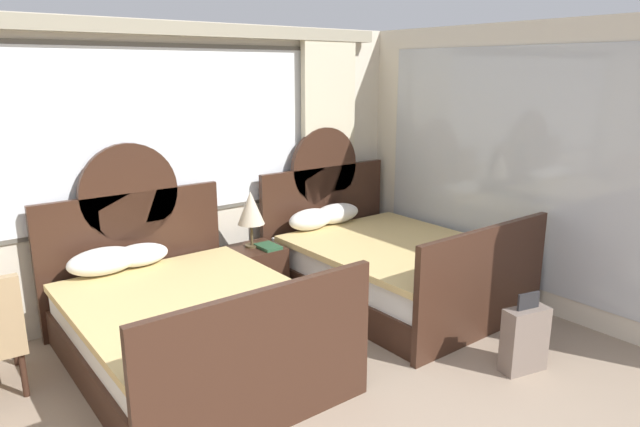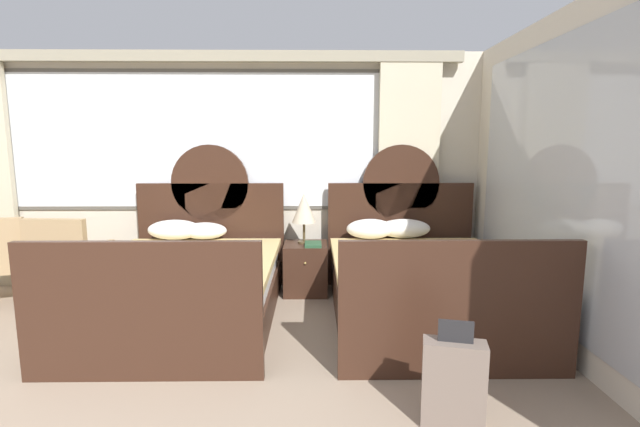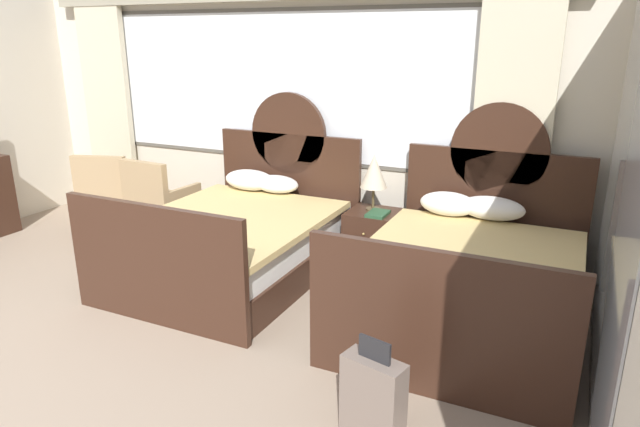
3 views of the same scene
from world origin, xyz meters
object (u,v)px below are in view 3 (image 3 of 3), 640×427
object	(u,v)px
bed_near_window	(238,238)
table_lamp_on_nightstand	(374,172)
nightstand_between_beds	(372,238)
book_on_nightstand	(378,214)
bed_near_mirror	(468,278)
armchair_by_window_centre	(109,188)
suitcase_on_floor	(373,399)
armchair_by_window_left	(158,196)

from	to	relation	value
bed_near_window	table_lamp_on_nightstand	size ratio (longest dim) A/B	4.04
nightstand_between_beds	book_on_nightstand	size ratio (longest dim) A/B	2.15
table_lamp_on_nightstand	bed_near_mirror	bearing A→B (deg)	-35.36
bed_near_mirror	book_on_nightstand	bearing A→B (deg)	147.23
armchair_by_window_centre	suitcase_on_floor	size ratio (longest dim) A/B	1.43
table_lamp_on_nightstand	armchair_by_window_left	distance (m)	2.52
table_lamp_on_nightstand	book_on_nightstand	world-z (taller)	table_lamp_on_nightstand
table_lamp_on_nightstand	armchair_by_window_left	world-z (taller)	table_lamp_on_nightstand
bed_near_window	nightstand_between_beds	distance (m)	1.34
armchair_by_window_left	suitcase_on_floor	xyz separation A→B (m)	(3.38, -2.16, -0.23)
bed_near_window	bed_near_mirror	size ratio (longest dim) A/B	1.00
table_lamp_on_nightstand	suitcase_on_floor	bearing A→B (deg)	-69.58
nightstand_between_beds	suitcase_on_floor	xyz separation A→B (m)	(0.91, -2.44, -0.02)
table_lamp_on_nightstand	armchair_by_window_left	bearing A→B (deg)	-172.58
book_on_nightstand	armchair_by_window_left	size ratio (longest dim) A/B	0.28
bed_near_mirror	bed_near_window	bearing A→B (deg)	179.99
book_on_nightstand	armchair_by_window_left	world-z (taller)	armchair_by_window_left
nightstand_between_beds	armchair_by_window_left	bearing A→B (deg)	-173.61
suitcase_on_floor	bed_near_mirror	bearing A→B (deg)	83.63
nightstand_between_beds	armchair_by_window_centre	distance (m)	3.23
armchair_by_window_left	armchair_by_window_centre	bearing A→B (deg)	179.67
nightstand_between_beds	armchair_by_window_left	world-z (taller)	armchair_by_window_left
book_on_nightstand	bed_near_mirror	bearing A→B (deg)	-32.77
table_lamp_on_nightstand	armchair_by_window_centre	world-z (taller)	table_lamp_on_nightstand
table_lamp_on_nightstand	suitcase_on_floor	size ratio (longest dim) A/B	0.87
bed_near_mirror	armchair_by_window_left	distance (m)	3.61
bed_near_window	table_lamp_on_nightstand	xyz separation A→B (m)	(1.09, 0.79, 0.60)
bed_near_mirror	nightstand_between_beds	xyz separation A→B (m)	(-1.10, 0.75, -0.07)
book_on_nightstand	armchair_by_window_centre	distance (m)	3.31
bed_near_mirror	table_lamp_on_nightstand	size ratio (longest dim) A/B	4.04
bed_near_mirror	armchair_by_window_centre	world-z (taller)	bed_near_mirror
armchair_by_window_left	table_lamp_on_nightstand	bearing A→B (deg)	7.42
bed_near_window	book_on_nightstand	distance (m)	1.38
bed_near_mirror	armchair_by_window_centre	xyz separation A→B (m)	(-4.31, 0.47, 0.14)
table_lamp_on_nightstand	book_on_nightstand	size ratio (longest dim) A/B	2.16
bed_near_window	armchair_by_window_centre	distance (m)	2.16
nightstand_between_beds	bed_near_window	bearing A→B (deg)	-146.05
armchair_by_window_left	armchair_by_window_centre	world-z (taller)	same
armchair_by_window_centre	suitcase_on_floor	xyz separation A→B (m)	(4.12, -2.17, -0.23)
armchair_by_window_left	suitcase_on_floor	size ratio (longest dim) A/B	1.43
book_on_nightstand	suitcase_on_floor	world-z (taller)	suitcase_on_floor
armchair_by_window_centre	suitcase_on_floor	distance (m)	4.66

